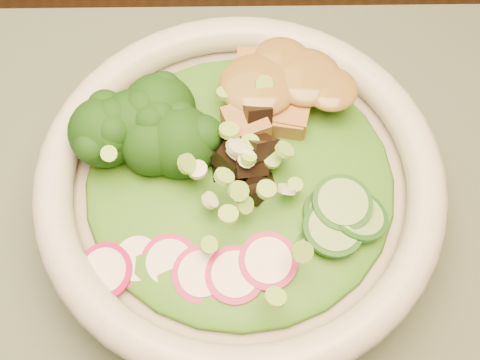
{
  "coord_description": "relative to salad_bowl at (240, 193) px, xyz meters",
  "views": [
    {
      "loc": [
        0.22,
        -0.05,
        1.24
      ],
      "look_at": [
        0.22,
        0.18,
        0.81
      ],
      "focal_mm": 50.0,
      "sensor_mm": 36.0,
      "label": 1
    }
  ],
  "objects": [
    {
      "name": "mushroom_heap",
      "position": [
        0.01,
        0.01,
        0.04
      ],
      "size": [
        0.1,
        0.1,
        0.04
      ],
      "primitive_type": null,
      "rotation": [
        0.0,
        0.0,
        -0.33
      ],
      "color": "black",
      "rests_on": "salad_bowl"
    },
    {
      "name": "radish_slices",
      "position": [
        -0.03,
        -0.07,
        0.03
      ],
      "size": [
        0.13,
        0.08,
        0.02
      ],
      "primitive_type": null,
      "rotation": [
        0.0,
        0.0,
        -0.33
      ],
      "color": "#9F0C44",
      "rests_on": "salad_bowl"
    },
    {
      "name": "salad_bowl",
      "position": [
        0.0,
        0.0,
        0.0
      ],
      "size": [
        0.29,
        0.29,
        0.08
      ],
      "rotation": [
        0.0,
        0.0,
        -0.33
      ],
      "color": "beige",
      "rests_on": "dining_table"
    },
    {
      "name": "broccoli_florets",
      "position": [
        -0.06,
        0.02,
        0.04
      ],
      "size": [
        0.11,
        0.1,
        0.05
      ],
      "primitive_type": null,
      "rotation": [
        0.0,
        0.0,
        -0.33
      ],
      "color": "black",
      "rests_on": "salad_bowl"
    },
    {
      "name": "scallion_garnish",
      "position": [
        -0.0,
        -0.0,
        0.05
      ],
      "size": [
        0.21,
        0.21,
        0.03
      ],
      "primitive_type": null,
      "color": "#7BB540",
      "rests_on": "salad_bowl"
    },
    {
      "name": "lettuce_bed",
      "position": [
        0.0,
        -0.0,
        0.02
      ],
      "size": [
        0.22,
        0.22,
        0.03
      ],
      "primitive_type": "ellipsoid",
      "color": "#276315",
      "rests_on": "salad_bowl"
    },
    {
      "name": "tofu_cubes",
      "position": [
        0.03,
        0.06,
        0.04
      ],
      "size": [
        0.11,
        0.09,
        0.04
      ],
      "primitive_type": null,
      "rotation": [
        0.0,
        0.0,
        -0.33
      ],
      "color": "#996433",
      "rests_on": "salad_bowl"
    },
    {
      "name": "cucumber_slices",
      "position": [
        0.06,
        -0.03,
        0.04
      ],
      "size": [
        0.1,
        0.1,
        0.04
      ],
      "primitive_type": null,
      "rotation": [
        0.0,
        0.0,
        -0.33
      ],
      "color": "#7CA95E",
      "rests_on": "salad_bowl"
    },
    {
      "name": "peanut_sauce",
      "position": [
        0.03,
        0.06,
        0.05
      ],
      "size": [
        0.08,
        0.06,
        0.02
      ],
      "primitive_type": "ellipsoid",
      "color": "brown",
      "rests_on": "tofu_cubes"
    }
  ]
}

